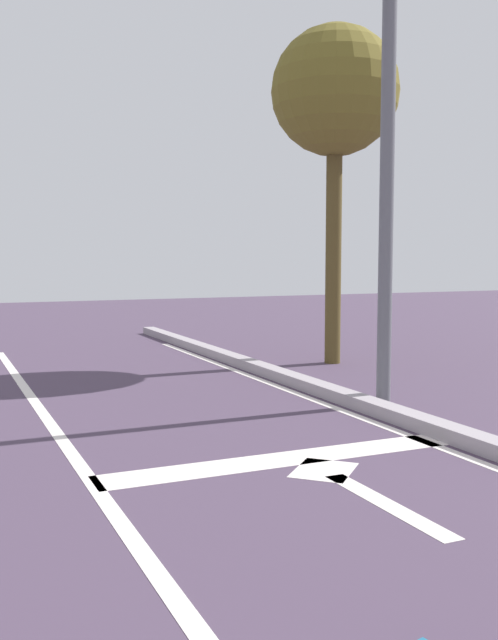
% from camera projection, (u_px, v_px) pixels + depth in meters
% --- Properties ---
extents(lane_line_center, '(0.12, 20.00, 0.01)m').
position_uv_depth(lane_line_center, '(184.00, 612.00, 3.38)').
color(lane_line_center, silver).
rests_on(lane_line_center, ground).
extents(stop_bar, '(3.17, 0.40, 0.01)m').
position_uv_depth(stop_bar, '(283.00, 459.00, 5.93)').
color(stop_bar, silver).
rests_on(stop_bar, ground).
extents(lane_arrow_stem, '(0.16, 1.40, 0.01)m').
position_uv_depth(lane_arrow_stem, '(386.00, 504.00, 4.85)').
color(lane_arrow_stem, silver).
rests_on(lane_arrow_stem, ground).
extents(lane_arrow_head, '(0.71, 0.71, 0.01)m').
position_uv_depth(lane_arrow_head, '(324.00, 470.00, 5.63)').
color(lane_arrow_head, silver).
rests_on(lane_arrow_head, ground).
extents(traffic_signal_mast, '(4.15, 0.34, 5.31)m').
position_uv_depth(traffic_signal_mast, '(293.00, 37.00, 7.28)').
color(traffic_signal_mast, slate).
rests_on(traffic_signal_mast, ground).
extents(roadside_tree, '(1.97, 1.97, 5.21)m').
position_uv_depth(roadside_tree, '(335.00, 95.00, 10.90)').
color(roadside_tree, brown).
rests_on(roadside_tree, ground).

